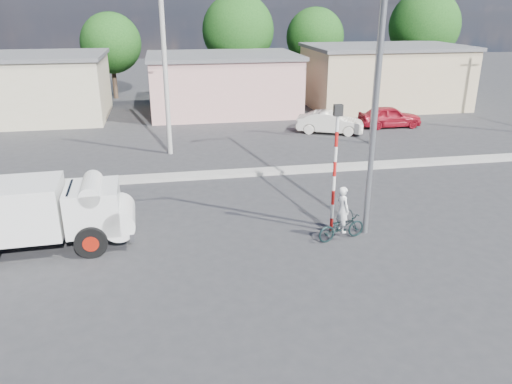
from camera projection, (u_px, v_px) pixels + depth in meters
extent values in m
plane|color=#2C2C2F|center=(246.00, 260.00, 15.16)|extent=(120.00, 120.00, 0.00)
cube|color=#99968E|center=(217.00, 174.00, 22.48)|extent=(40.00, 0.80, 0.16)
cylinder|color=black|center=(91.00, 242.00, 15.20)|extent=(1.00, 0.33, 0.99)
cylinder|color=#B61C0D|center=(91.00, 242.00, 15.20)|extent=(0.50, 0.35, 0.49)
cylinder|color=black|center=(95.00, 218.00, 16.93)|extent=(1.00, 0.33, 0.99)
cylinder|color=#B61C0D|center=(95.00, 218.00, 16.93)|extent=(0.50, 0.35, 0.49)
cube|color=black|center=(39.00, 232.00, 15.70)|extent=(4.20, 1.36, 0.16)
cube|color=silver|center=(7.00, 210.00, 15.23)|extent=(3.33, 2.13, 1.67)
cube|color=silver|center=(93.00, 207.00, 15.81)|extent=(1.71, 1.92, 1.40)
cylinder|color=silver|center=(120.00, 217.00, 16.12)|extent=(1.08, 1.89, 0.99)
cylinder|color=silver|center=(91.00, 188.00, 15.59)|extent=(0.72, 1.88, 0.63)
cube|color=silver|center=(132.00, 226.00, 16.32)|extent=(0.21, 1.94, 0.25)
cube|color=black|center=(71.00, 197.00, 15.53)|extent=(0.14, 1.54, 0.63)
imported|color=black|center=(341.00, 227.00, 16.34)|extent=(1.80, 0.97, 0.90)
imported|color=white|center=(342.00, 218.00, 16.23)|extent=(0.49, 0.64, 1.55)
imported|color=silver|center=(330.00, 122.00, 29.68)|extent=(4.15, 2.78, 1.29)
imported|color=maroon|center=(390.00, 116.00, 31.16)|extent=(3.92, 1.65, 1.32)
cylinder|color=red|center=(331.00, 225.00, 16.99)|extent=(0.11, 0.11, 0.50)
cylinder|color=white|center=(332.00, 211.00, 16.81)|extent=(0.11, 0.11, 0.50)
cylinder|color=red|center=(333.00, 197.00, 16.63)|extent=(0.11, 0.11, 0.50)
cylinder|color=white|center=(334.00, 183.00, 16.45)|extent=(0.11, 0.11, 0.50)
cylinder|color=red|center=(335.00, 169.00, 16.28)|extent=(0.11, 0.11, 0.50)
cylinder|color=white|center=(336.00, 154.00, 16.10)|extent=(0.11, 0.11, 0.50)
cylinder|color=red|center=(336.00, 139.00, 15.92)|extent=(0.11, 0.11, 0.50)
cylinder|color=white|center=(337.00, 124.00, 15.74)|extent=(0.11, 0.11, 0.50)
cube|color=black|center=(338.00, 110.00, 15.59)|extent=(0.28, 0.18, 0.36)
cylinder|color=slate|center=(376.00, 101.00, 15.39)|extent=(0.18, 0.18, 9.00)
cube|color=#C0B491|center=(11.00, 89.00, 32.64)|extent=(12.00, 7.00, 4.00)
cube|color=#59595B|center=(5.00, 56.00, 31.88)|extent=(12.30, 7.30, 0.24)
cube|color=#CF948E|center=(223.00, 85.00, 35.04)|extent=(10.00, 7.00, 3.80)
cube|color=#59595B|center=(222.00, 55.00, 34.32)|extent=(10.30, 7.30, 0.24)
cube|color=tan|center=(384.00, 78.00, 37.00)|extent=(11.00, 7.00, 4.20)
cube|color=#59595B|center=(386.00, 47.00, 36.21)|extent=(11.30, 7.30, 0.24)
cylinder|color=#38281E|center=(114.00, 77.00, 40.18)|extent=(0.36, 0.36, 3.47)
sphere|color=#28631D|center=(111.00, 43.00, 39.25)|extent=(4.71, 4.71, 4.71)
cylinder|color=#38281E|center=(239.00, 71.00, 40.82)|extent=(0.36, 0.36, 4.20)
sphere|color=#28631D|center=(238.00, 30.00, 39.70)|extent=(5.70, 5.70, 5.70)
cylinder|color=#38281E|center=(314.00, 69.00, 43.94)|extent=(0.36, 0.36, 3.64)
sphere|color=#28631D|center=(315.00, 37.00, 42.97)|extent=(4.94, 4.94, 4.94)
cylinder|color=#38281E|center=(420.00, 65.00, 43.49)|extent=(0.36, 0.36, 4.37)
sphere|color=#28631D|center=(424.00, 26.00, 42.33)|extent=(5.93, 5.93, 5.93)
cylinder|color=#99968E|center=(166.00, 75.00, 24.42)|extent=(0.24, 0.24, 8.00)
cylinder|color=#99968E|center=(377.00, 70.00, 26.28)|extent=(0.24, 0.24, 8.00)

